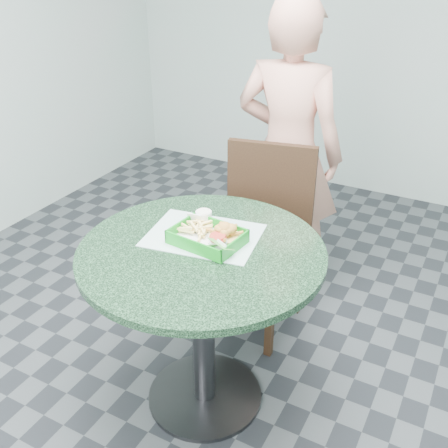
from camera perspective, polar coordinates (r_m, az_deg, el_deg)
The scene contains 11 objects.
floor at distance 2.45m, azimuth -2.07°, elevation -18.23°, with size 4.00×5.00×0.02m, color #303335.
wall_back at distance 4.05m, azimuth 17.01°, elevation 22.06°, with size 4.00×0.04×2.80m, color silver.
cafe_table at distance 2.07m, azimuth -2.35°, elevation -7.18°, with size 0.94×0.94×0.75m.
dining_chair at distance 2.61m, azimuth 3.98°, elevation -0.18°, with size 0.44×0.44×0.93m.
diner_person at distance 2.77m, azimuth 7.06°, elevation 8.57°, with size 0.62×0.40×1.69m, color tan.
placemat at distance 2.05m, azimuth -2.22°, elevation -1.70°, with size 0.43×0.32×0.00m, color #A0C0BD.
food_basket at distance 2.00m, azimuth -1.82°, elevation -2.16°, with size 0.26×0.19×0.05m.
crab_sandwich at distance 1.98m, azimuth 0.07°, elevation -1.27°, with size 0.12×0.12×0.07m.
fries_pile at distance 2.04m, azimuth -3.01°, elevation -0.88°, with size 0.10×0.11×0.04m, color #F8D87B, non-canonical shape.
sauce_ramekin at distance 2.09m, azimuth -2.62°, elevation 0.49°, with size 0.06×0.06×0.04m.
garnish_cup at distance 1.94m, azimuth -0.43°, elevation -2.44°, with size 0.11×0.10×0.04m.
Camera 1 is at (0.86, -1.43, 1.79)m, focal length 42.00 mm.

